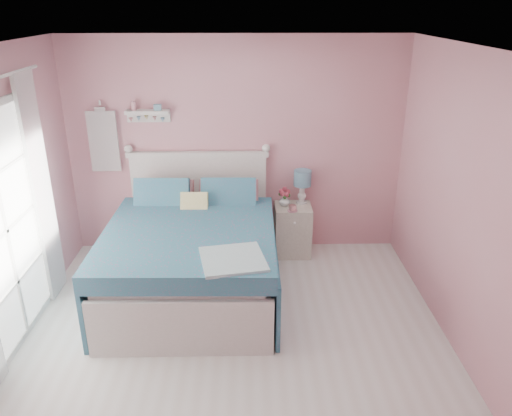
{
  "coord_description": "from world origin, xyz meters",
  "views": [
    {
      "loc": [
        0.14,
        -3.55,
        2.92
      ],
      "look_at": [
        0.22,
        1.2,
        0.95
      ],
      "focal_mm": 35.0,
      "sensor_mm": 36.0,
      "label": 1
    }
  ],
  "objects_px": {
    "table_lamp": "(302,181)",
    "teacup": "(293,208)",
    "nightstand": "(293,230)",
    "vase": "(284,200)",
    "bed": "(192,256)"
  },
  "relations": [
    {
      "from": "table_lamp",
      "to": "teacup",
      "type": "distance_m",
      "value": 0.38
    },
    {
      "from": "nightstand",
      "to": "teacup",
      "type": "relative_size",
      "value": 6.72
    },
    {
      "from": "nightstand",
      "to": "table_lamp",
      "type": "relative_size",
      "value": 1.5
    },
    {
      "from": "nightstand",
      "to": "vase",
      "type": "relative_size",
      "value": 4.65
    },
    {
      "from": "bed",
      "to": "nightstand",
      "type": "distance_m",
      "value": 1.44
    },
    {
      "from": "vase",
      "to": "nightstand",
      "type": "bearing_deg",
      "value": -9.91
    },
    {
      "from": "bed",
      "to": "teacup",
      "type": "xyz_separation_m",
      "value": [
        1.12,
        0.71,
        0.25
      ]
    },
    {
      "from": "nightstand",
      "to": "teacup",
      "type": "height_order",
      "value": "teacup"
    },
    {
      "from": "bed",
      "to": "table_lamp",
      "type": "xyz_separation_m",
      "value": [
        1.26,
        0.96,
        0.51
      ]
    },
    {
      "from": "nightstand",
      "to": "table_lamp",
      "type": "height_order",
      "value": "table_lamp"
    },
    {
      "from": "nightstand",
      "to": "table_lamp",
      "type": "xyz_separation_m",
      "value": [
        0.11,
        0.1,
        0.61
      ]
    },
    {
      "from": "teacup",
      "to": "nightstand",
      "type": "bearing_deg",
      "value": 80.97
    },
    {
      "from": "table_lamp",
      "to": "vase",
      "type": "distance_m",
      "value": 0.32
    },
    {
      "from": "table_lamp",
      "to": "teacup",
      "type": "bearing_deg",
      "value": -118.0
    },
    {
      "from": "bed",
      "to": "teacup",
      "type": "height_order",
      "value": "bed"
    }
  ]
}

